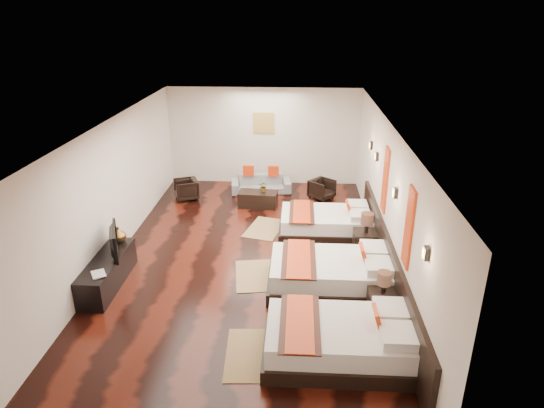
# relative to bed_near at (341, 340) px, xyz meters

# --- Properties ---
(floor) EXTENTS (5.50, 9.50, 0.01)m
(floor) POSITION_rel_bed_near_xyz_m (-1.70, 2.85, -0.29)
(floor) COLOR black
(floor) RESTS_ON ground
(ceiling) EXTENTS (5.50, 9.50, 0.01)m
(ceiling) POSITION_rel_bed_near_xyz_m (-1.70, 2.85, 2.51)
(ceiling) COLOR white
(ceiling) RESTS_ON floor
(back_wall) EXTENTS (5.50, 0.01, 2.80)m
(back_wall) POSITION_rel_bed_near_xyz_m (-1.70, 7.60, 1.11)
(back_wall) COLOR silver
(back_wall) RESTS_ON floor
(left_wall) EXTENTS (0.01, 9.50, 2.80)m
(left_wall) POSITION_rel_bed_near_xyz_m (-4.45, 2.85, 1.11)
(left_wall) COLOR silver
(left_wall) RESTS_ON floor
(right_wall) EXTENTS (0.01, 9.50, 2.80)m
(right_wall) POSITION_rel_bed_near_xyz_m (1.05, 2.85, 1.11)
(right_wall) COLOR silver
(right_wall) RESTS_ON floor
(headboard_panel) EXTENTS (0.08, 6.60, 0.90)m
(headboard_panel) POSITION_rel_bed_near_xyz_m (1.01, 2.05, 0.16)
(headboard_panel) COLOR black
(headboard_panel) RESTS_ON floor
(bed_near) EXTENTS (2.24, 1.41, 0.85)m
(bed_near) POSITION_rel_bed_near_xyz_m (0.00, 0.00, 0.00)
(bed_near) COLOR black
(bed_near) RESTS_ON floor
(bed_mid) EXTENTS (2.33, 1.47, 0.89)m
(bed_mid) POSITION_rel_bed_near_xyz_m (0.00, 1.88, 0.01)
(bed_mid) COLOR black
(bed_mid) RESTS_ON floor
(bed_far) EXTENTS (2.12, 1.33, 0.81)m
(bed_far) POSITION_rel_bed_near_xyz_m (-0.00, 4.17, -0.02)
(bed_far) COLOR black
(bed_far) RESTS_ON floor
(nightstand_a) EXTENTS (0.45, 0.45, 0.88)m
(nightstand_a) POSITION_rel_bed_near_xyz_m (0.75, 0.99, 0.02)
(nightstand_a) COLOR black
(nightstand_a) RESTS_ON floor
(nightstand_b) EXTENTS (0.49, 0.49, 0.96)m
(nightstand_b) POSITION_rel_bed_near_xyz_m (0.75, 3.18, 0.04)
(nightstand_b) COLOR black
(nightstand_b) RESTS_ON floor
(jute_mat_near) EXTENTS (0.82, 1.24, 0.01)m
(jute_mat_near) POSITION_rel_bed_near_xyz_m (-1.34, -0.05, -0.29)
(jute_mat_near) COLOR olive
(jute_mat_near) RESTS_ON floor
(jute_mat_mid) EXTENTS (0.91, 1.29, 0.01)m
(jute_mat_mid) POSITION_rel_bed_near_xyz_m (-1.48, 2.22, -0.29)
(jute_mat_mid) COLOR olive
(jute_mat_mid) RESTS_ON floor
(jute_mat_far) EXTENTS (1.03, 1.35, 0.01)m
(jute_mat_far) POSITION_rel_bed_near_xyz_m (-1.44, 4.36, -0.29)
(jute_mat_far) COLOR olive
(jute_mat_far) RESTS_ON floor
(tv_console) EXTENTS (0.50, 1.80, 0.55)m
(tv_console) POSITION_rel_bed_near_xyz_m (-4.20, 1.73, -0.02)
(tv_console) COLOR black
(tv_console) RESTS_ON floor
(tv) EXTENTS (0.44, 0.91, 0.53)m
(tv) POSITION_rel_bed_near_xyz_m (-4.15, 1.92, 0.53)
(tv) COLOR black
(tv) RESTS_ON tv_console
(book) EXTENTS (0.34, 0.37, 0.03)m
(book) POSITION_rel_bed_near_xyz_m (-4.20, 1.12, 0.27)
(book) COLOR black
(book) RESTS_ON tv_console
(figurine) EXTENTS (0.33, 0.33, 0.31)m
(figurine) POSITION_rel_bed_near_xyz_m (-4.20, 2.45, 0.41)
(figurine) COLOR brown
(figurine) RESTS_ON tv_console
(sofa) EXTENTS (1.73, 0.87, 0.48)m
(sofa) POSITION_rel_bed_near_xyz_m (-1.72, 6.78, -0.05)
(sofa) COLOR gray
(sofa) RESTS_ON floor
(armchair_left) EXTENTS (0.80, 0.79, 0.56)m
(armchair_left) POSITION_rel_bed_near_xyz_m (-3.71, 6.11, -0.01)
(armchair_left) COLOR black
(armchair_left) RESTS_ON floor
(armchair_right) EXTENTS (0.82, 0.82, 0.54)m
(armchair_right) POSITION_rel_bed_near_xyz_m (-0.03, 6.38, -0.02)
(armchair_right) COLOR black
(armchair_right) RESTS_ON floor
(coffee_table) EXTENTS (1.03, 0.57, 0.40)m
(coffee_table) POSITION_rel_bed_near_xyz_m (-1.72, 5.73, -0.09)
(coffee_table) COLOR black
(coffee_table) RESTS_ON floor
(table_plant) EXTENTS (0.29, 0.26, 0.29)m
(table_plant) POSITION_rel_bed_near_xyz_m (-1.57, 5.76, 0.25)
(table_plant) COLOR #29531B
(table_plant) RESTS_ON coffee_table
(orange_panel_a) EXTENTS (0.04, 0.40, 1.30)m
(orange_panel_a) POSITION_rel_bed_near_xyz_m (1.03, 0.95, 1.41)
(orange_panel_a) COLOR #D86014
(orange_panel_a) RESTS_ON right_wall
(orange_panel_b) EXTENTS (0.04, 0.40, 1.30)m
(orange_panel_b) POSITION_rel_bed_near_xyz_m (1.03, 3.15, 1.41)
(orange_panel_b) COLOR #D86014
(orange_panel_b) RESTS_ON right_wall
(sconce_near) EXTENTS (0.07, 0.12, 0.18)m
(sconce_near) POSITION_rel_bed_near_xyz_m (1.01, -0.15, 1.56)
(sconce_near) COLOR black
(sconce_near) RESTS_ON right_wall
(sconce_mid) EXTENTS (0.07, 0.12, 0.18)m
(sconce_mid) POSITION_rel_bed_near_xyz_m (1.01, 2.05, 1.56)
(sconce_mid) COLOR black
(sconce_mid) RESTS_ON right_wall
(sconce_far) EXTENTS (0.07, 0.12, 0.18)m
(sconce_far) POSITION_rel_bed_near_xyz_m (1.01, 4.25, 1.56)
(sconce_far) COLOR black
(sconce_far) RESTS_ON right_wall
(sconce_lounge) EXTENTS (0.07, 0.12, 0.18)m
(sconce_lounge) POSITION_rel_bed_near_xyz_m (1.01, 5.15, 1.56)
(sconce_lounge) COLOR black
(sconce_lounge) RESTS_ON right_wall
(gold_artwork) EXTENTS (0.60, 0.04, 0.60)m
(gold_artwork) POSITION_rel_bed_near_xyz_m (-1.70, 7.58, 1.51)
(gold_artwork) COLOR #AD873F
(gold_artwork) RESTS_ON back_wall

